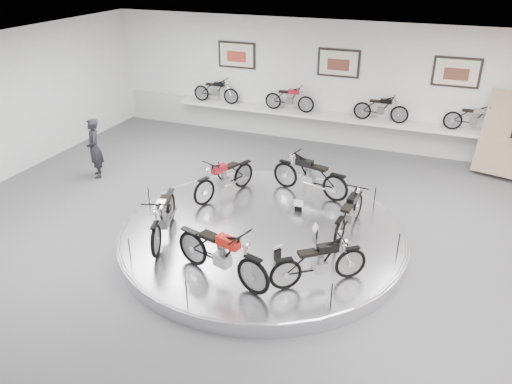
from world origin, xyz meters
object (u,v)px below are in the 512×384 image
at_px(bike_c, 224,177).
at_px(bike_f, 319,262).
at_px(visitor, 94,148).
at_px(bike_b, 310,175).
at_px(bike_e, 221,253).
at_px(bike_a, 349,213).
at_px(display_platform, 262,234).
at_px(bike_d, 163,216).
at_px(shelf, 333,117).

relative_size(bike_c, bike_f, 1.06).
relative_size(bike_f, visitor, 0.94).
height_order(bike_b, bike_e, bike_e).
xyz_separation_m(bike_a, bike_c, (-3.29, 0.61, 0.03)).
height_order(bike_f, visitor, visitor).
height_order(bike_a, bike_c, bike_c).
bearing_deg(display_platform, bike_f, -41.41).
xyz_separation_m(bike_d, bike_e, (1.79, -0.89, 0.03)).
relative_size(display_platform, bike_c, 3.71).
bearing_deg(visitor, bike_b, 53.77).
xyz_separation_m(bike_b, bike_c, (-1.97, -0.89, -0.02)).
relative_size(bike_a, bike_d, 0.90).
relative_size(shelf, bike_f, 6.75).
bearing_deg(shelf, display_platform, -90.00).
distance_m(bike_a, visitor, 7.55).
distance_m(display_platform, visitor, 5.93).
distance_m(shelf, visitor, 7.49).
xyz_separation_m(bike_f, visitor, (-7.38, 3.02, 0.08)).
bearing_deg(bike_c, bike_f, 70.81).
xyz_separation_m(shelf, visitor, (-5.69, -4.87, -0.14)).
relative_size(shelf, visitor, 6.37).
xyz_separation_m(bike_d, bike_f, (3.53, -0.37, -0.05)).
relative_size(bike_a, bike_e, 0.85).
distance_m(display_platform, bike_d, 2.26).
height_order(display_platform, bike_f, bike_f).
bearing_deg(bike_a, visitor, 88.27).
bearing_deg(shelf, bike_f, -77.92).
bearing_deg(bike_a, display_platform, 113.59).
relative_size(display_platform, bike_d, 3.56).
bearing_deg(bike_f, visitor, 120.06).
distance_m(display_platform, bike_e, 2.13).
height_order(display_platform, shelf, shelf).
xyz_separation_m(shelf, bike_b, (0.48, -4.31, -0.17)).
bearing_deg(visitor, display_platform, 33.53).
height_order(bike_a, bike_b, bike_b).
height_order(bike_b, bike_f, bike_b).
height_order(shelf, bike_a, bike_a).
bearing_deg(bike_b, bike_c, 36.67).
distance_m(bike_b, visitor, 6.19).
xyz_separation_m(shelf, bike_f, (1.69, -7.89, -0.22)).
bearing_deg(bike_c, shelf, -174.87).
distance_m(bike_b, bike_f, 3.78).
bearing_deg(bike_f, bike_b, 71.04).
height_order(display_platform, bike_c, bike_c).
bearing_deg(bike_d, shelf, 147.48).
relative_size(bike_e, visitor, 1.10).
bearing_deg(visitor, bike_d, 13.97).
relative_size(display_platform, bike_b, 3.56).
height_order(shelf, bike_c, bike_c).
relative_size(bike_c, bike_e, 0.91).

